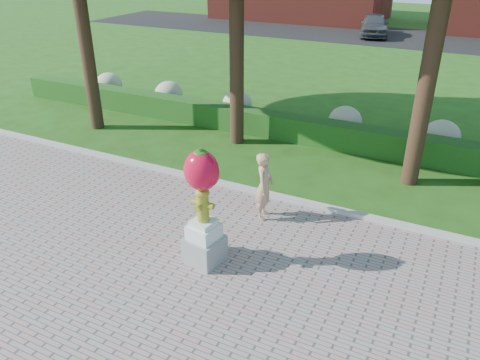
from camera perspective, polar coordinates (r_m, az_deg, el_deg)
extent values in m
plane|color=#224812|center=(9.90, -5.83, -9.14)|extent=(100.00, 100.00, 0.00)
cube|color=#ADADA5|center=(12.09, 1.65, -1.38)|extent=(40.00, 0.18, 0.15)
cube|color=#154413|center=(15.37, 8.04, 6.04)|extent=(24.00, 0.70, 0.80)
ellipsoid|color=tan|center=(20.59, -15.70, 11.13)|extent=(1.10, 1.10, 0.99)
ellipsoid|color=tan|center=(18.77, -8.67, 10.33)|extent=(1.10, 1.10, 0.99)
ellipsoid|color=tan|center=(17.28, -0.34, 9.19)|extent=(1.10, 1.10, 0.99)
ellipsoid|color=tan|center=(15.97, 12.68, 7.02)|extent=(1.10, 1.10, 0.99)
ellipsoid|color=tan|center=(15.60, 23.36, 4.95)|extent=(1.10, 1.10, 0.99)
cube|color=black|center=(35.44, 19.77, 15.99)|extent=(50.00, 8.00, 0.02)
cylinder|color=black|center=(16.54, -18.52, 17.10)|extent=(0.44, 0.44, 6.72)
cylinder|color=black|center=(14.48, -0.41, 16.06)|extent=(0.44, 0.44, 6.16)
cylinder|color=black|center=(12.41, 22.54, 14.91)|extent=(0.44, 0.44, 7.28)
cube|color=gray|center=(9.52, -4.33, -8.40)|extent=(0.77, 0.77, 0.54)
cube|color=silver|center=(9.29, -4.42, -6.27)|extent=(0.62, 0.62, 0.30)
cube|color=silver|center=(9.18, -4.47, -5.20)|extent=(0.50, 0.50, 0.11)
cylinder|color=olive|center=(8.99, -4.55, -3.27)|extent=(0.24, 0.24, 0.61)
ellipsoid|color=olive|center=(8.84, -4.62, -1.57)|extent=(0.28, 0.28, 0.20)
cylinder|color=olive|center=(9.04, -5.51, -2.66)|extent=(0.13, 0.12, 0.12)
cylinder|color=olive|center=(8.88, -3.60, -3.16)|extent=(0.13, 0.12, 0.12)
cylinder|color=olive|center=(8.84, -5.10, -3.37)|extent=(0.13, 0.13, 0.13)
cylinder|color=olive|center=(8.80, -4.64, -1.07)|extent=(0.09, 0.09, 0.05)
ellipsoid|color=red|center=(8.63, -4.73, 1.15)|extent=(0.68, 0.61, 0.79)
ellipsoid|color=red|center=(8.74, -5.83, 1.27)|extent=(0.33, 0.33, 0.50)
ellipsoid|color=red|center=(8.55, -3.60, 0.77)|extent=(0.33, 0.33, 0.50)
cylinder|color=#286316|center=(8.47, -4.83, 3.53)|extent=(0.11, 0.11, 0.13)
ellipsoid|color=#286316|center=(8.48, -4.82, 3.33)|extent=(0.26, 0.26, 0.09)
imported|color=tan|center=(10.69, 2.97, -0.74)|extent=(0.50, 0.66, 1.62)
imported|color=#3F4247|center=(35.31, 16.05, 17.73)|extent=(2.73, 4.72, 1.51)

